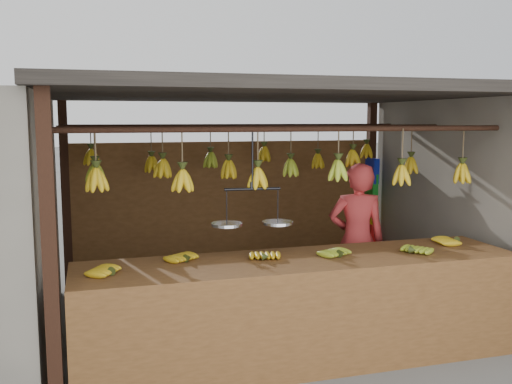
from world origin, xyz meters
name	(u,v)px	position (x,y,z in m)	size (l,w,h in m)	color
ground	(264,317)	(0.00, 0.00, 0.00)	(80.00, 80.00, 0.00)	#5B5B57
stall	(255,130)	(0.00, 0.33, 1.97)	(4.30, 3.30, 2.40)	black
counter	(307,284)	(0.00, -1.24, 0.71)	(3.82, 0.87, 0.96)	brown
hanging_bananas	(263,166)	(-0.01, 0.00, 1.61)	(3.54, 2.23, 0.39)	gold
balance_scale	(253,218)	(-0.41, -1.00, 1.25)	(0.69, 0.30, 0.81)	black
vendor	(357,240)	(0.95, -0.22, 0.82)	(0.60, 0.39, 1.63)	#BF3333
bag_bundles	(371,201)	(1.94, 1.35, 0.97)	(0.08, 0.26, 1.23)	#1426BF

